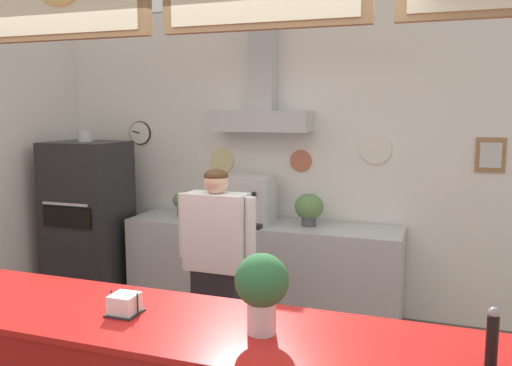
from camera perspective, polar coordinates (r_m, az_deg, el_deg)
The scene contains 11 objects.
back_wall_assembly at distance 5.13m, azimuth 4.02°, elevation 3.44°, with size 5.26×2.87×3.02m.
back_prep_counter at distance 5.20m, azimuth 0.58°, elevation -9.38°, with size 2.65×0.62×0.93m.
pizza_oven at distance 5.68m, azimuth -17.61°, elevation -4.20°, with size 0.73×0.68×1.78m.
shop_worker at distance 3.98m, azimuth -4.25°, elevation -9.09°, with size 0.62×0.22×1.58m.
espresso_machine at distance 5.06m, azimuth -1.07°, elevation -1.80°, with size 0.51×0.47×0.45m.
potted_basil at distance 5.41m, azimuth -7.98°, elevation -2.04°, with size 0.19×0.19×0.25m.
potted_rosemary at distance 4.94m, azimuth 5.76°, elevation -2.69°, with size 0.27×0.27×0.30m.
potted_sage at distance 5.26m, azimuth -4.23°, elevation -2.53°, with size 0.16×0.16×0.22m.
basil_vase at distance 2.35m, azimuth 0.62°, elevation -11.26°, with size 0.24×0.24×0.36m.
pepper_grinder at distance 2.28m, azimuth 24.16°, elevation -14.97°, with size 0.05×0.05×0.24m.
napkin_holder at distance 2.68m, azimuth -14.02°, elevation -12.66°, with size 0.15×0.15×0.11m.
Camera 1 is at (1.33, -2.56, 2.01)m, focal length 37.02 mm.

